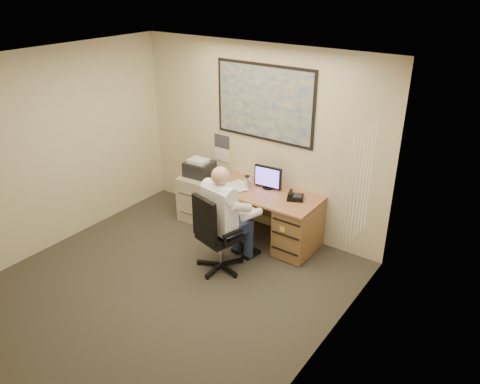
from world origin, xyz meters
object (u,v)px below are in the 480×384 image
Objects in this scene: filing_cabinet at (200,192)px; person at (221,219)px; desk at (284,218)px; office_chair at (219,249)px.

person is (1.11, -0.92, 0.29)m from filing_cabinet.
desk reaches higher than filing_cabinet.
desk is at bearing 76.41° from person.
person reaches higher than desk.
filing_cabinet is 1.47m from person.
filing_cabinet is at bearing -179.63° from desk.
person is at bearing -44.22° from filing_cabinet.
filing_cabinet is (-1.50, -0.01, -0.02)m from desk.
person is (-0.39, -0.93, 0.27)m from desk.
office_chair is 0.40m from person.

